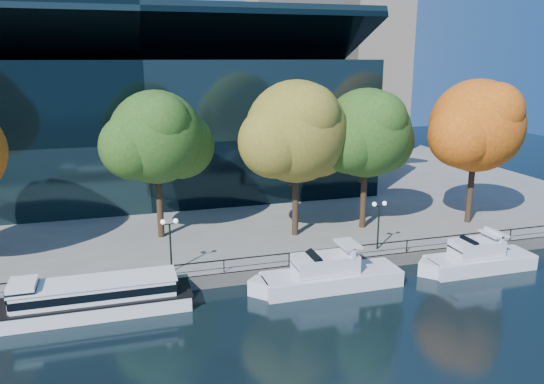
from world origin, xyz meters
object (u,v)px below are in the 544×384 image
object	(u,v)px
cruiser_near	(326,275)
tree_3	(298,134)
lamp_2	(379,214)
tree_2	(158,139)
tree_5	(478,128)
tree_4	(368,135)
cruiser_far	(476,258)
lamp_1	(170,233)
tour_boat	(84,298)

from	to	relation	value
cruiser_near	tree_3	world-z (taller)	tree_3
cruiser_near	lamp_2	bearing A→B (deg)	31.85
tree_2	lamp_2	distance (m)	19.27
tree_5	tree_4	bearing A→B (deg)	172.46
cruiser_far	lamp_2	distance (m)	8.17
tree_4	lamp_1	xyz separation A→B (m)	(-18.20, -5.56, -5.59)
lamp_1	tree_3	bearing A→B (deg)	24.58
cruiser_far	tree_2	distance (m)	27.39
tour_boat	cruiser_far	size ratio (longest dim) A/B	1.47
cruiser_far	tree_2	bearing A→B (deg)	152.13
tree_2	lamp_1	world-z (taller)	tree_2
cruiser_near	cruiser_far	world-z (taller)	cruiser_near
tree_4	tree_2	bearing A→B (deg)	171.95
cruiser_far	tree_4	xyz separation A→B (m)	(-4.92, 9.60, 8.56)
tree_2	tree_4	size ratio (longest dim) A/B	1.00
tree_2	tree_3	distance (m)	11.78
tree_3	tree_5	world-z (taller)	tree_3
tree_3	tree_5	xyz separation A→B (m)	(17.01, -1.10, 0.03)
tree_2	tree_5	world-z (taller)	tree_5
tree_3	tree_4	distance (m)	6.66
tree_4	lamp_2	bearing A→B (deg)	-105.32
cruiser_near	tree_2	xyz separation A→B (m)	(-10.48, 11.88, 8.58)
tour_boat	tree_5	bearing A→B (deg)	12.02
lamp_2	tree_4	bearing A→B (deg)	74.68
tree_5	lamp_1	distance (m)	29.49
tour_boat	lamp_2	world-z (taller)	lamp_2
tour_boat	lamp_1	xyz separation A→B (m)	(5.96, 3.16, 2.83)
tree_5	tree_3	bearing A→B (deg)	176.30
tree_2	cruiser_far	bearing A→B (deg)	-27.87
cruiser_near	tree_5	world-z (taller)	tree_5
cruiser_near	tree_3	bearing A→B (deg)	84.03
tree_4	cruiser_far	bearing A→B (deg)	-62.87
tree_5	lamp_2	xyz separation A→B (m)	(-11.89, -4.19, -6.02)
tree_4	lamp_2	size ratio (longest dim) A/B	3.15
tree_4	tree_5	world-z (taller)	tree_5
tour_boat	cruiser_far	distance (m)	29.09
cruiser_near	tree_5	size ratio (longest dim) A/B	0.84
cruiser_far	lamp_2	world-z (taller)	lamp_2
tour_boat	tree_4	xyz separation A→B (m)	(24.15, 8.72, 8.42)
cruiser_near	lamp_1	world-z (taller)	lamp_1
lamp_1	lamp_2	distance (m)	16.68
cruiser_near	lamp_1	size ratio (longest dim) A/B	2.81
tour_boat	tree_2	world-z (taller)	tree_2
cruiser_far	tree_4	size ratio (longest dim) A/B	0.77
tree_2	tree_5	size ratio (longest dim) A/B	0.95
cruiser_near	tree_5	bearing A→B (deg)	23.90
tour_boat	lamp_2	size ratio (longest dim) A/B	3.54
tree_3	lamp_1	bearing A→B (deg)	-155.42
cruiser_near	lamp_2	world-z (taller)	lamp_2
cruiser_near	tree_4	xyz separation A→B (m)	(7.59, 9.33, 8.55)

